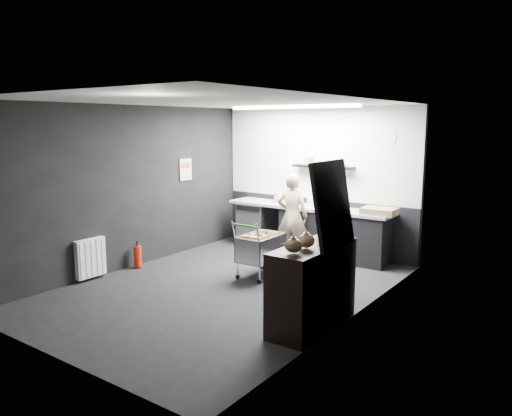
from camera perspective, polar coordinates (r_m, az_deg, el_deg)
The scene contains 22 objects.
floor at distance 7.47m, azimuth -3.55°, elevation -9.10°, with size 5.50×5.50×0.00m, color black.
ceiling at distance 7.08m, azimuth -3.79°, elevation 12.06°, with size 5.50×5.50×0.00m, color silver.
wall_back at distance 9.43m, azimuth 6.96°, elevation 3.19°, with size 5.50×5.50×0.00m, color black.
wall_front at distance 5.35m, azimuth -22.63°, elevation -2.44°, with size 5.50×5.50×0.00m, color black.
wall_left at distance 8.55m, azimuth -14.13°, elevation 2.31°, with size 5.50×5.50×0.00m, color black.
wall_right at distance 6.10m, azimuth 11.05°, elevation -0.44°, with size 5.50×5.50×0.00m, color black.
kitchen_wall_panel at distance 9.37m, azimuth 6.96°, elevation 6.22°, with size 3.95×0.02×1.70m, color silver.
dado_panel at distance 9.54m, azimuth 6.80°, elevation -1.90°, with size 3.95×0.02×1.00m, color black.
floating_shelf at distance 9.19m, azimuth 7.70°, elevation 4.70°, with size 1.20×0.22×0.04m, color black.
wall_clock at distance 8.76m, azimuth 15.11°, elevation 7.69°, with size 0.20×0.20×0.03m, color white.
poster at distance 9.40m, azimuth -8.06°, elevation 4.38°, with size 0.02×0.30×0.40m, color silver.
poster_red_band at distance 9.39m, azimuth -8.04°, elevation 4.80°, with size 0.01×0.22×0.10m, color red.
radiator at distance 8.14m, azimuth -18.40°, elevation -5.43°, with size 0.10×0.50×0.60m, color white.
ceiling_strip at distance 8.59m, azimuth 4.21°, elevation 11.43°, with size 2.40×0.20×0.04m, color white.
prep_counter at distance 9.22m, azimuth 6.60°, elevation -2.57°, with size 3.20×0.61×0.90m.
person at distance 8.87m, azimuth 4.16°, elevation -0.93°, with size 0.56×0.37×1.55m, color beige.
shopping_cart at distance 7.89m, azimuth 0.53°, elevation -4.79°, with size 0.50×0.83×0.91m.
sideboard at distance 5.99m, azimuth 6.73°, elevation -7.65°, with size 0.57×1.33×1.99m.
fire_extinguisher at distance 8.62m, azimuth -13.38°, elevation -5.30°, with size 0.13×0.13×0.44m.
cardboard_box at distance 8.55m, azimuth 13.91°, elevation -0.35°, with size 0.55×0.42×0.11m, color #9A7B52.
pink_tub at distance 9.50m, azimuth 2.70°, elevation 1.21°, with size 0.21×0.21×0.21m, color beige.
white_container at distance 9.08m, azimuth 6.57°, elevation 0.61°, with size 0.19×0.14×0.17m, color white.
Camera 1 is at (4.47, -5.48, 2.40)m, focal length 35.00 mm.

